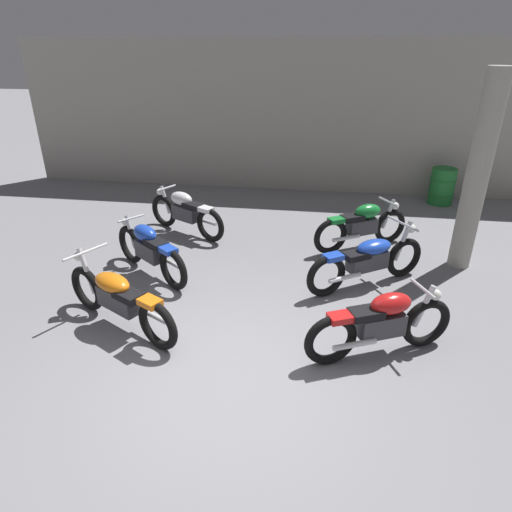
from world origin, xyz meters
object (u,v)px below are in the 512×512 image
at_px(support_pillar, 477,175).
at_px(motorcycle_left_row_0, 118,298).
at_px(motorcycle_left_row_2, 185,212).
at_px(motorcycle_right_row_0, 382,323).
at_px(motorcycle_left_row_1, 150,249).
at_px(motorcycle_right_row_1, 368,260).
at_px(motorcycle_right_row_2, 362,225).
at_px(oil_drum, 442,186).

relative_size(support_pillar, motorcycle_left_row_0, 1.64).
bearing_deg(motorcycle_left_row_2, motorcycle_right_row_0, -44.35).
height_order(motorcycle_left_row_1, motorcycle_right_row_0, same).
distance_m(motorcycle_left_row_0, motorcycle_left_row_2, 3.29).
height_order(motorcycle_right_row_1, motorcycle_right_row_2, motorcycle_right_row_1).
relative_size(motorcycle_right_row_0, oil_drum, 2.16).
bearing_deg(motorcycle_right_row_0, motorcycle_left_row_2, 135.65).
relative_size(motorcycle_left_row_0, motorcycle_right_row_1, 1.04).
height_order(support_pillar, motorcycle_left_row_2, support_pillar).
bearing_deg(motorcycle_left_row_1, motorcycle_left_row_0, -85.02).
relative_size(motorcycle_left_row_0, motorcycle_left_row_1, 1.20).
distance_m(support_pillar, motorcycle_left_row_2, 5.24).
height_order(support_pillar, motorcycle_right_row_0, support_pillar).
bearing_deg(motorcycle_left_row_0, motorcycle_right_row_1, 26.16).
relative_size(motorcycle_left_row_0, oil_drum, 2.30).
height_order(support_pillar, motorcycle_right_row_2, support_pillar).
bearing_deg(motorcycle_left_row_2, motorcycle_right_row_1, -25.51).
relative_size(support_pillar, motorcycle_right_row_2, 1.83).
bearing_deg(motorcycle_left_row_1, support_pillar, 12.26).
relative_size(support_pillar, motorcycle_left_row_1, 1.96).
distance_m(motorcycle_left_row_1, oil_drum, 7.08).
distance_m(motorcycle_left_row_0, motorcycle_left_row_1, 1.51).
height_order(motorcycle_left_row_0, oil_drum, motorcycle_left_row_0).
height_order(motorcycle_left_row_0, motorcycle_left_row_2, motorcycle_left_row_0).
bearing_deg(motorcycle_left_row_1, oil_drum, 38.84).
distance_m(motorcycle_left_row_0, oil_drum, 8.02).
relative_size(motorcycle_right_row_2, oil_drum, 2.06).
distance_m(motorcycle_left_row_0, motorcycle_right_row_1, 3.75).
xyz_separation_m(motorcycle_right_row_0, motorcycle_right_row_1, (-0.03, 1.74, -0.01)).
bearing_deg(motorcycle_left_row_2, motorcycle_left_row_1, -92.35).
xyz_separation_m(motorcycle_left_row_2, oil_drum, (5.44, 2.66, -0.03)).
bearing_deg(oil_drum, motorcycle_left_row_0, -132.16).
height_order(motorcycle_left_row_1, motorcycle_right_row_2, same).
relative_size(motorcycle_left_row_0, motorcycle_right_row_0, 1.06).
height_order(support_pillar, motorcycle_left_row_1, support_pillar).
xyz_separation_m(motorcycle_left_row_1, motorcycle_right_row_0, (3.53, -1.60, 0.00)).
xyz_separation_m(support_pillar, motorcycle_right_row_2, (-1.65, 0.47, -1.14)).
relative_size(motorcycle_left_row_1, motorcycle_right_row_1, 0.87).
relative_size(motorcycle_left_row_1, oil_drum, 1.92).
xyz_separation_m(motorcycle_left_row_0, motorcycle_right_row_0, (3.40, -0.09, 0.01)).
height_order(motorcycle_left_row_2, oil_drum, motorcycle_left_row_2).
bearing_deg(motorcycle_right_row_2, motorcycle_right_row_0, -89.36).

